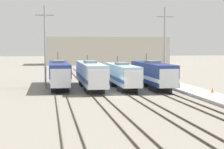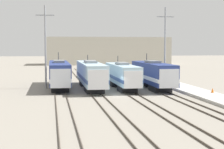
% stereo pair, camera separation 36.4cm
% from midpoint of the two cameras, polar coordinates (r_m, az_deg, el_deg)
% --- Properties ---
extents(ground_plane, '(400.00, 400.00, 0.00)m').
position_cam_midpoint_polar(ground_plane, '(50.04, 0.68, -3.21)').
color(ground_plane, gray).
extents(rail_pair_far_left, '(1.51, 120.00, 0.15)m').
position_cam_midpoint_polar(rail_pair_far_left, '(49.32, -7.57, -3.27)').
color(rail_pair_far_left, '#4C4238').
rests_on(rail_pair_far_left, ground_plane).
extents(rail_pair_center_left, '(1.51, 120.00, 0.15)m').
position_cam_midpoint_polar(rail_pair_center_left, '(49.68, -2.04, -3.18)').
color(rail_pair_center_left, '#4C4238').
rests_on(rail_pair_center_left, ground_plane).
extents(rail_pair_center_right, '(1.51, 120.00, 0.15)m').
position_cam_midpoint_polar(rail_pair_center_right, '(50.49, 3.35, -3.06)').
color(rail_pair_center_right, '#4C4238').
rests_on(rail_pair_center_right, ground_plane).
extents(rail_pair_far_right, '(1.51, 120.00, 0.15)m').
position_cam_midpoint_polar(rail_pair_far_right, '(51.74, 8.53, -2.92)').
color(rail_pair_far_right, '#4C4238').
rests_on(rail_pair_far_right, ground_plane).
extents(locomotive_far_left, '(3.03, 18.56, 5.54)m').
position_cam_midpoint_polar(locomotive_far_left, '(59.16, -7.88, 0.10)').
color(locomotive_far_left, black).
rests_on(locomotive_far_left, ground_plane).
extents(locomotive_center_left, '(2.97, 19.86, 5.12)m').
position_cam_midpoint_polar(locomotive_center_left, '(57.52, -3.07, 0.01)').
color(locomotive_center_left, '#232326').
rests_on(locomotive_center_left, ground_plane).
extents(locomotive_center_right, '(2.78, 16.39, 5.00)m').
position_cam_midpoint_polar(locomotive_center_right, '(57.34, 1.79, -0.12)').
color(locomotive_center_right, '#232326').
rests_on(locomotive_center_right, ground_plane).
extents(locomotive_far_right, '(3.00, 16.81, 5.39)m').
position_cam_midpoint_polar(locomotive_far_right, '(58.11, 6.48, 0.03)').
color(locomotive_far_right, black).
rests_on(locomotive_far_right, ground_plane).
extents(catenary_tower_left, '(2.86, 0.28, 12.85)m').
position_cam_midpoint_polar(catenary_tower_left, '(58.68, -9.94, 4.46)').
color(catenary_tower_left, gray).
rests_on(catenary_tower_left, ground_plane).
extents(catenary_tower_right, '(2.86, 0.28, 12.85)m').
position_cam_midpoint_polar(catenary_tower_right, '(61.51, 8.26, 4.47)').
color(catenary_tower_right, gray).
rests_on(catenary_tower_right, ground_plane).
extents(platform, '(4.00, 120.00, 0.35)m').
position_cam_midpoint_polar(platform, '(53.27, 13.17, -2.67)').
color(platform, '#B7B5AD').
rests_on(platform, ground_plane).
extents(traffic_cone, '(0.39, 0.39, 0.66)m').
position_cam_midpoint_polar(traffic_cone, '(51.98, 15.26, -2.33)').
color(traffic_cone, orange).
rests_on(traffic_cone, platform).
extents(depot_building, '(43.79, 15.78, 9.75)m').
position_cam_midpoint_polar(depot_building, '(136.95, -0.66, 3.64)').
color(depot_building, '#B2AD9E').
rests_on(depot_building, ground_plane).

